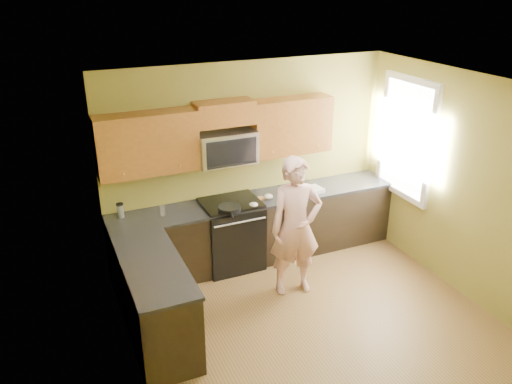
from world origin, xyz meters
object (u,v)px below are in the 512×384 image
frying_pan (230,211)px  travel_mug (121,217)px  butter_tub (289,198)px  stove (231,234)px  microwave (226,163)px  woman (296,227)px

frying_pan → travel_mug: size_ratio=2.70×
travel_mug → butter_tub: bearing=-8.3°
stove → travel_mug: travel_mug is taller
microwave → butter_tub: 0.99m
butter_tub → microwave: bearing=160.8°
stove → woman: size_ratio=0.54×
stove → travel_mug: size_ratio=5.11×
stove → travel_mug: 1.47m
woman → butter_tub: 0.78m
woman → travel_mug: 2.16m
woman → butter_tub: (0.28, 0.73, 0.04)m
woman → stove: bearing=129.3°
microwave → frying_pan: bearing=-106.4°
stove → butter_tub: bearing=-10.7°
woman → travel_mug: size_ratio=9.50×
travel_mug → microwave: bearing=-1.9°
woman → travel_mug: (-1.89, 1.05, 0.04)m
frying_pan → butter_tub: frying_pan is taller
microwave → travel_mug: microwave is taller
butter_tub → frying_pan: bearing=-173.2°
microwave → frying_pan: 0.64m
stove → butter_tub: 0.91m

